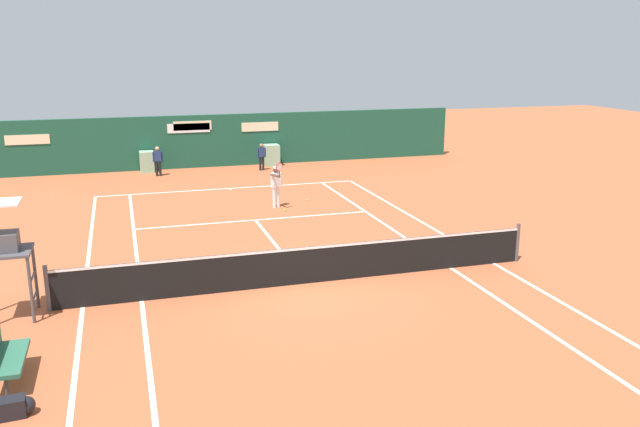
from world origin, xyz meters
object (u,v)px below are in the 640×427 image
tennis_ball_near_service_line (275,199)px  tennis_ball_mid_court (285,210)px  equipment_bag (0,410)px  player_on_baseline (276,183)px  player_bench (4,355)px  umpire_chair (5,245)px  ball_kid_right_post (262,155)px  tennis_ball_by_sideline (307,200)px  ball_kid_centre_post (158,159)px

tennis_ball_near_service_line → tennis_ball_mid_court: same height
equipment_bag → player_on_baseline: size_ratio=0.63×
player_on_baseline → player_bench: bearing=33.7°
umpire_chair → tennis_ball_near_service_line: 12.36m
umpire_chair → ball_kid_right_post: (8.84, 15.47, -0.92)m
player_bench → umpire_chair: bearing=-174.8°
tennis_ball_by_sideline → ball_kid_right_post: bearing=92.9°
tennis_ball_mid_court → equipment_bag: bearing=-122.8°
tennis_ball_near_service_line → ball_kid_centre_post: bearing=122.5°
umpire_chair → player_bench: 3.26m
player_bench → tennis_ball_by_sideline: (8.90, 11.82, -0.48)m
tennis_ball_near_service_line → tennis_ball_mid_court: size_ratio=1.00×
player_bench → equipment_bag: (0.09, -1.29, -0.35)m
ball_kid_centre_post → tennis_ball_mid_court: size_ratio=19.75×
equipment_bag → tennis_ball_by_sideline: equipment_bag is taller
player_bench → player_on_baseline: 13.46m
equipment_bag → tennis_ball_mid_court: equipment_bag is taller
ball_kid_centre_post → tennis_ball_by_sideline: ball_kid_centre_post is taller
tennis_ball_mid_court → tennis_ball_by_sideline: size_ratio=1.00×
tennis_ball_by_sideline → umpire_chair: bearing=-136.3°
umpire_chair → player_on_baseline: umpire_chair is taller
umpire_chair → player_bench: umpire_chair is taller
player_bench → tennis_ball_near_service_line: size_ratio=21.59×
player_bench → tennis_ball_by_sideline: size_ratio=21.59×
ball_kid_right_post → tennis_ball_mid_court: 8.07m
ball_kid_centre_post → ball_kid_right_post: ball_kid_centre_post is taller
player_bench → tennis_ball_mid_court: player_bench is taller
umpire_chair → tennis_ball_mid_court: 11.05m
equipment_bag → player_on_baseline: 14.52m
player_on_baseline → ball_kid_right_post: size_ratio=1.38×
umpire_chair → player_bench: size_ratio=1.77×
equipment_bag → ball_kid_centre_post: bearing=79.4°
tennis_ball_by_sideline → player_on_baseline: bearing=-153.6°
player_bench → equipment_bag: bearing=4.1°
player_bench → tennis_ball_mid_court: size_ratio=21.59×
ball_kid_centre_post → player_bench: bearing=79.7°
ball_kid_right_post → tennis_ball_by_sideline: ball_kid_right_post is taller
equipment_bag → ball_kid_right_post: (8.47, 19.80, 0.57)m
player_on_baseline → ball_kid_right_post: player_on_baseline is taller
umpire_chair → tennis_ball_by_sideline: bearing=133.7°
umpire_chair → tennis_ball_by_sideline: (9.18, 8.77, -1.62)m
player_on_baseline → tennis_ball_by_sideline: size_ratio=25.85×
equipment_bag → ball_kid_centre_post: ball_kid_centre_post is taller
ball_kid_right_post → tennis_ball_mid_court: (-0.87, -7.99, -0.70)m
player_on_baseline → ball_kid_right_post: (1.02, 7.37, -0.18)m
player_on_baseline → tennis_ball_near_service_line: player_on_baseline is taller
equipment_bag → tennis_ball_mid_court: (7.61, 11.81, -0.13)m
player_bench → ball_kid_right_post: bearing=155.2°
player_on_baseline → ball_kid_centre_post: bearing=-85.3°
player_on_baseline → tennis_ball_by_sideline: 1.76m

